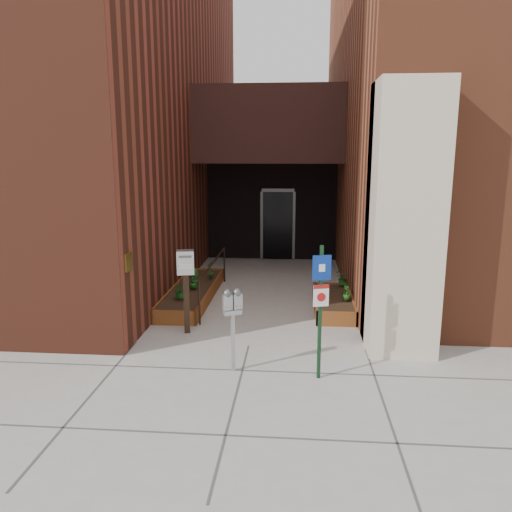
# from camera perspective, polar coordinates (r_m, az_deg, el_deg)

# --- Properties ---
(ground) EXTENTS (80.00, 80.00, 0.00)m
(ground) POSITION_cam_1_polar(r_m,az_deg,el_deg) (8.78, -0.86, -10.23)
(ground) COLOR #9E9991
(ground) RESTS_ON ground
(architecture) EXTENTS (20.00, 14.60, 10.00)m
(architecture) POSITION_cam_1_polar(r_m,az_deg,el_deg) (15.12, 1.06, 18.20)
(architecture) COLOR maroon
(architecture) RESTS_ON ground
(planter_left) EXTENTS (0.90, 3.60, 0.30)m
(planter_left) POSITION_cam_1_polar(r_m,az_deg,el_deg) (11.49, -7.25, -4.26)
(planter_left) COLOR brown
(planter_left) RESTS_ON ground
(planter_right) EXTENTS (0.80, 2.20, 0.30)m
(planter_right) POSITION_cam_1_polar(r_m,az_deg,el_deg) (10.80, 8.82, -5.36)
(planter_right) COLOR brown
(planter_right) RESTS_ON ground
(handrail) EXTENTS (0.04, 3.34, 0.90)m
(handrail) POSITION_cam_1_polar(r_m,az_deg,el_deg) (11.20, -4.89, -1.39)
(handrail) COLOR black
(handrail) RESTS_ON ground
(parking_meter) EXTENTS (0.30, 0.21, 1.30)m
(parking_meter) POSITION_cam_1_polar(r_m,az_deg,el_deg) (7.51, -2.70, -5.91)
(parking_meter) COLOR #A6A6A8
(parking_meter) RESTS_ON ground
(sign_post) EXTENTS (0.27, 0.10, 2.01)m
(sign_post) POSITION_cam_1_polar(r_m,az_deg,el_deg) (7.25, 7.40, -4.82)
(sign_post) COLOR #12341B
(sign_post) RESTS_ON ground
(payment_dropbox) EXTENTS (0.35, 0.29, 1.56)m
(payment_dropbox) POSITION_cam_1_polar(r_m,az_deg,el_deg) (9.15, -8.04, -2.04)
(payment_dropbox) COLOR black
(payment_dropbox) RESTS_ON ground
(shrub_left_a) EXTENTS (0.40, 0.40, 0.33)m
(shrub_left_a) POSITION_cam_1_polar(r_m,az_deg,el_deg) (10.54, -8.62, -3.91)
(shrub_left_a) COLOR #1A5719
(shrub_left_a) RESTS_ON planter_left
(shrub_left_b) EXTENTS (0.31, 0.31, 0.40)m
(shrub_left_b) POSITION_cam_1_polar(r_m,az_deg,el_deg) (11.31, -7.11, -2.59)
(shrub_left_b) COLOR #195A1F
(shrub_left_b) RESTS_ON planter_left
(shrub_left_c) EXTENTS (0.23, 0.23, 0.32)m
(shrub_left_c) POSITION_cam_1_polar(r_m,az_deg,el_deg) (11.26, -7.22, -2.87)
(shrub_left_c) COLOR #1F5718
(shrub_left_c) RESTS_ON planter_left
(shrub_left_d) EXTENTS (0.29, 0.29, 0.41)m
(shrub_left_d) POSITION_cam_1_polar(r_m,az_deg,el_deg) (12.14, -5.21, -1.53)
(shrub_left_d) COLOR #1E5518
(shrub_left_d) RESTS_ON planter_left
(shrub_right_a) EXTENTS (0.24, 0.24, 0.31)m
(shrub_right_a) POSITION_cam_1_polar(r_m,az_deg,el_deg) (10.46, 10.35, -4.15)
(shrub_right_a) COLOR #225718
(shrub_right_a) RESTS_ON planter_right
(shrub_right_b) EXTENTS (0.22, 0.22, 0.33)m
(shrub_right_b) POSITION_cam_1_polar(r_m,az_deg,el_deg) (10.69, 10.23, -3.74)
(shrub_right_b) COLOR #1C631E
(shrub_right_b) RESTS_ON planter_right
(shrub_right_c) EXTENTS (0.40, 0.40, 0.31)m
(shrub_right_c) POSITION_cam_1_polar(r_m,az_deg,el_deg) (11.60, 9.81, -2.53)
(shrub_right_c) COLOR #1B5819
(shrub_right_c) RESTS_ON planter_right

